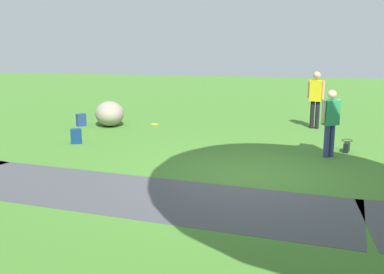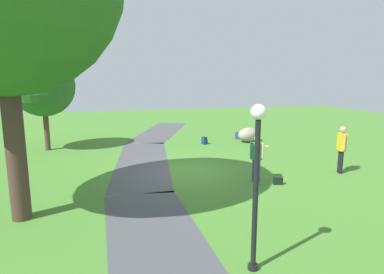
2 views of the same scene
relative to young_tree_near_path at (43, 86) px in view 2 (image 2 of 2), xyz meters
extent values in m
plane|color=#457C2C|center=(-5.51, -5.70, -3.16)|extent=(48.00, 48.00, 0.00)
cube|color=#47484D|center=(-11.51, -3.66, -3.16)|extent=(8.00, 2.17, 0.01)
cube|color=#47484D|center=(-3.56, -4.24, -3.16)|extent=(8.23, 3.32, 0.01)
cube|color=#47484D|center=(4.06, -6.44, -3.16)|extent=(8.19, 5.19, 0.01)
cylinder|color=#48312A|center=(-8.51, -0.51, -1.17)|extent=(0.48, 0.48, 3.97)
cylinder|color=brown|center=(0.00, 0.00, -2.10)|extent=(0.26, 0.26, 2.13)
sphere|color=#30622A|center=(0.00, 0.00, 0.01)|extent=(2.98, 2.98, 2.98)
cylinder|color=black|center=(-12.20, -5.24, -3.11)|extent=(0.20, 0.20, 0.10)
cylinder|color=black|center=(-12.20, -5.24, -1.73)|extent=(0.10, 0.10, 2.87)
sphere|color=white|center=(-12.20, -5.24, -0.15)|extent=(0.28, 0.28, 0.28)
ellipsoid|color=gray|center=(-0.74, -10.52, -2.77)|extent=(1.38, 1.60, 0.79)
cylinder|color=navy|center=(-7.28, -7.66, -2.77)|extent=(0.13, 0.13, 0.79)
cylinder|color=navy|center=(-7.41, -7.76, -2.77)|extent=(0.13, 0.13, 0.79)
cube|color=#298C59|center=(-7.35, -7.71, -2.08)|extent=(0.43, 0.41, 0.59)
cylinder|color=#D9B58E|center=(-7.17, -7.58, -2.04)|extent=(0.08, 0.08, 0.53)
cylinder|color=#D9B58E|center=(-7.52, -7.84, -2.04)|extent=(0.08, 0.08, 0.53)
sphere|color=#D9B58E|center=(-7.35, -7.71, -1.64)|extent=(0.21, 0.21, 0.21)
cylinder|color=black|center=(-7.19, -11.27, -2.73)|extent=(0.13, 0.13, 0.87)
cylinder|color=black|center=(-7.34, -11.22, -2.73)|extent=(0.13, 0.13, 0.87)
cube|color=yellow|center=(-7.26, -11.25, -1.96)|extent=(0.42, 0.34, 0.65)
cylinder|color=tan|center=(-7.05, -11.32, -1.93)|extent=(0.08, 0.08, 0.58)
cylinder|color=tan|center=(-7.47, -11.18, -1.93)|extent=(0.08, 0.08, 0.58)
sphere|color=tan|center=(-7.26, -11.25, -1.49)|extent=(0.24, 0.24, 0.24)
cube|color=black|center=(-7.85, -8.29, -3.04)|extent=(0.21, 0.34, 0.24)
torus|color=black|center=(-7.85, -8.29, -2.86)|extent=(0.34, 0.34, 0.02)
cube|color=navy|center=(0.15, -10.29, -2.96)|extent=(0.34, 0.34, 0.40)
cube|color=navy|center=(0.25, -10.38, -3.04)|extent=(0.18, 0.18, 0.18)
cube|color=navy|center=(-0.74, -7.93, -2.96)|extent=(0.33, 0.29, 0.40)
cube|color=navy|center=(-0.69, -8.05, -3.04)|extent=(0.20, 0.12, 0.18)
cylinder|color=yellow|center=(-2.13, -10.96, -3.15)|extent=(0.25, 0.25, 0.02)
camera|label=1|loc=(-6.06, 3.50, -0.28)|focal=43.06mm
camera|label=2|loc=(-17.41, -2.58, 0.46)|focal=30.93mm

